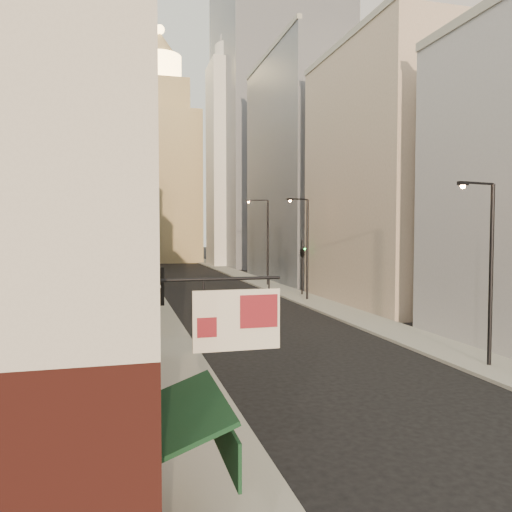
{
  "coord_description": "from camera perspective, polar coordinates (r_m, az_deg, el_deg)",
  "views": [
    {
      "loc": [
        -8.48,
        -5.66,
        5.74
      ],
      "look_at": [
        -0.68,
        23.25,
        4.28
      ],
      "focal_mm": 35.0,
      "sensor_mm": 36.0,
      "label": 1
    }
  ],
  "objects": [
    {
      "name": "streetlamp_mid",
      "position": [
        41.27,
        5.67,
        1.5
      ],
      "size": [
        2.12,
        0.92,
        8.44
      ],
      "rotation": [
        0.0,
        0.0,
        0.35
      ],
      "color": "black",
      "rests_on": "ground"
    },
    {
      "name": "near_building_left",
      "position": [
        14.88,
        -24.84,
        3.61
      ],
      "size": [
        8.3,
        23.04,
        12.3
      ],
      "color": "#4F1C18",
      "rests_on": "ground"
    },
    {
      "name": "left_bldg_tan",
      "position": [
        65.82,
        -18.22,
        5.05
      ],
      "size": [
        8.0,
        18.0,
        17.0
      ],
      "primitive_type": "cube",
      "color": "tan",
      "rests_on": "ground"
    },
    {
      "name": "traffic_light_right",
      "position": [
        44.58,
        5.31,
        0.42
      ],
      "size": [
        0.81,
        0.81,
        5.0
      ],
      "rotation": [
        0.0,
        0.0,
        2.81
      ],
      "color": "black",
      "rests_on": "ground"
    },
    {
      "name": "highrise",
      "position": [
        89.99,
        2.5,
        15.57
      ],
      "size": [
        21.0,
        23.0,
        51.2
      ],
      "color": "gray",
      "rests_on": "ground"
    },
    {
      "name": "white_tower",
      "position": [
        86.64,
        -2.66,
        11.32
      ],
      "size": [
        8.0,
        8.0,
        41.5
      ],
      "color": "silver",
      "rests_on": "ground"
    },
    {
      "name": "streetlamp_near",
      "position": [
        22.79,
        24.97,
        -0.76
      ],
      "size": [
        2.02,
        0.52,
        7.76
      ],
      "rotation": [
        0.0,
        0.0,
        0.18
      ],
      "color": "black",
      "rests_on": "ground"
    },
    {
      "name": "left_bldg_wingrid",
      "position": [
        85.97,
        -17.53,
        6.83
      ],
      "size": [
        8.0,
        20.0,
        24.0
      ],
      "primitive_type": "cube",
      "color": "gray",
      "rests_on": "ground"
    },
    {
      "name": "streetlamp_far",
      "position": [
        52.59,
        1.09,
        2.2
      ],
      "size": [
        2.34,
        0.81,
        9.11
      ],
      "rotation": [
        0.0,
        0.0,
        -0.27
      ],
      "color": "black",
      "rests_on": "ground"
    },
    {
      "name": "clock_tower",
      "position": [
        98.67,
        -10.79,
        9.66
      ],
      "size": [
        14.0,
        14.0,
        44.9
      ],
      "color": "tan",
      "rests_on": "ground"
    },
    {
      "name": "left_bldg_beige",
      "position": [
        31.94,
        -21.53,
        6.65
      ],
      "size": [
        8.0,
        12.0,
        16.0
      ],
      "primitive_type": "cube",
      "color": "tan",
      "rests_on": "ground"
    },
    {
      "name": "sidewalk_left",
      "position": [
        60.96,
        -13.18,
        -2.62
      ],
      "size": [
        3.0,
        140.0,
        0.15
      ],
      "primitive_type": "cube",
      "color": "#9B9A8D",
      "rests_on": "ground"
    },
    {
      "name": "right_bldg_wingrid",
      "position": [
        59.76,
        5.14,
        9.75
      ],
      "size": [
        8.0,
        20.0,
        26.0
      ],
      "primitive_type": "cube",
      "color": "gray",
      "rests_on": "ground"
    },
    {
      "name": "sidewalk_right",
      "position": [
        62.74,
        -1.22,
        -2.39
      ],
      "size": [
        3.0,
        140.0,
        0.15
      ],
      "primitive_type": "cube",
      "color": "#9B9A8D",
      "rests_on": "ground"
    },
    {
      "name": "left_bldg_grey",
      "position": [
        47.98,
        -19.42,
        7.72
      ],
      "size": [
        8.0,
        16.0,
        20.0
      ],
      "primitive_type": "cube",
      "color": "#9B9A9F",
      "rests_on": "ground"
    },
    {
      "name": "right_bldg_beige",
      "position": [
        41.35,
        14.86,
        8.61
      ],
      "size": [
        8.0,
        16.0,
        20.0
      ],
      "primitive_type": "cube",
      "color": "tan",
      "rests_on": "ground"
    }
  ]
}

